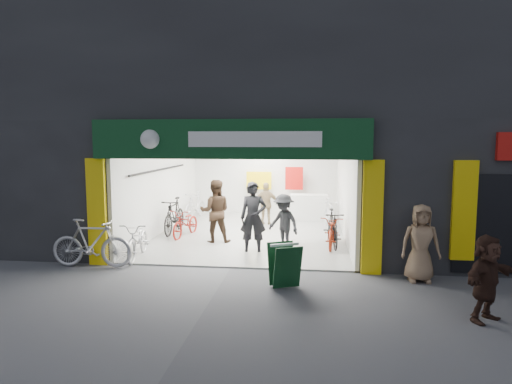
% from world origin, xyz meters
% --- Properties ---
extents(ground, '(60.00, 60.00, 0.00)m').
position_xyz_m(ground, '(0.00, 0.00, 0.00)').
color(ground, '#56565B').
rests_on(ground, ground).
extents(building, '(17.00, 10.27, 8.00)m').
position_xyz_m(building, '(0.91, 4.99, 4.31)').
color(building, '#232326').
rests_on(building, ground).
extents(bike_left_front, '(0.87, 1.90, 0.96)m').
position_xyz_m(bike_left_front, '(-2.50, 0.60, 0.48)').
color(bike_left_front, '#B2B1B6').
rests_on(bike_left_front, ground).
extents(bike_left_midfront, '(0.58, 1.95, 1.16)m').
position_xyz_m(bike_left_midfront, '(-2.50, 3.70, 0.58)').
color(bike_left_midfront, black).
rests_on(bike_left_midfront, ground).
extents(bike_left_midback, '(0.86, 1.77, 0.89)m').
position_xyz_m(bike_left_midback, '(-1.99, 3.25, 0.45)').
color(bike_left_midback, maroon).
rests_on(bike_left_midback, ground).
extents(bike_left_back, '(0.83, 1.82, 1.06)m').
position_xyz_m(bike_left_back, '(-2.50, 6.43, 0.53)').
color(bike_left_back, silver).
rests_on(bike_left_back, ground).
extents(bike_right_front, '(0.66, 1.80, 1.06)m').
position_xyz_m(bike_right_front, '(2.50, 2.49, 0.53)').
color(bike_right_front, black).
rests_on(bike_right_front, ground).
extents(bike_right_mid, '(0.81, 1.82, 0.92)m').
position_xyz_m(bike_right_mid, '(2.50, 2.43, 0.46)').
color(bike_right_mid, maroon).
rests_on(bike_right_mid, ground).
extents(bike_right_back, '(0.74, 1.80, 1.05)m').
position_xyz_m(bike_right_back, '(2.50, 5.02, 0.53)').
color(bike_right_back, silver).
rests_on(bike_right_back, ground).
extents(parked_bike, '(1.98, 0.62, 1.18)m').
position_xyz_m(parked_bike, '(-3.30, -0.30, 0.59)').
color(parked_bike, '#BDBCC1').
rests_on(parked_bike, ground).
extents(customer_a, '(0.74, 0.52, 1.93)m').
position_xyz_m(customer_a, '(0.35, 1.55, 0.96)').
color(customer_a, black).
rests_on(customer_a, ground).
extents(customer_b, '(1.01, 0.84, 1.87)m').
position_xyz_m(customer_b, '(-0.91, 2.58, 0.94)').
color(customer_b, '#342317').
rests_on(customer_b, ground).
extents(customer_c, '(1.14, 1.06, 1.54)m').
position_xyz_m(customer_c, '(1.13, 2.06, 0.77)').
color(customer_c, black).
rests_on(customer_c, ground).
extents(customer_d, '(0.90, 0.39, 1.53)m').
position_xyz_m(customer_d, '(0.32, 5.46, 0.76)').
color(customer_d, olive).
rests_on(customer_d, ground).
extents(pedestrian_near, '(0.83, 0.55, 1.68)m').
position_xyz_m(pedestrian_near, '(4.22, -0.46, 0.84)').
color(pedestrian_near, '#957456').
rests_on(pedestrian_near, ground).
extents(pedestrian_far, '(1.33, 1.22, 1.48)m').
position_xyz_m(pedestrian_far, '(4.82, -2.57, 0.74)').
color(pedestrian_far, '#321E16').
rests_on(pedestrian_far, ground).
extents(sandwich_board, '(0.77, 0.78, 0.90)m').
position_xyz_m(sandwich_board, '(1.35, -1.23, 0.49)').
color(sandwich_board, '#0D3619').
rests_on(sandwich_board, ground).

